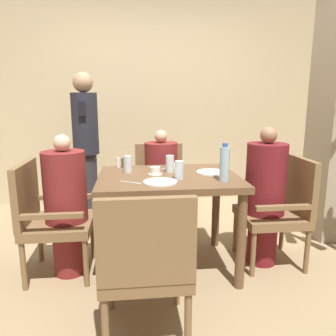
% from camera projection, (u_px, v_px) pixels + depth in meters
% --- Properties ---
extents(ground_plane, '(16.00, 16.00, 0.00)m').
position_uv_depth(ground_plane, '(169.00, 266.00, 2.69)').
color(ground_plane, '#9E8460').
extents(wall_back, '(8.00, 0.06, 2.80)m').
position_uv_depth(wall_back, '(153.00, 95.00, 4.19)').
color(wall_back, '#C6B289').
rests_on(wall_back, ground_plane).
extents(dining_table, '(1.08, 0.83, 0.77)m').
position_uv_depth(dining_table, '(169.00, 190.00, 2.56)').
color(dining_table, brown).
rests_on(dining_table, ground_plane).
extents(chair_left_side, '(0.50, 0.50, 0.89)m').
position_uv_depth(chair_left_side, '(48.00, 215.00, 2.49)').
color(chair_left_side, brown).
rests_on(chair_left_side, ground_plane).
extents(diner_in_left_chair, '(0.32, 0.32, 1.10)m').
position_uv_depth(diner_in_left_chair, '(66.00, 204.00, 2.49)').
color(diner_in_left_chair, maroon).
rests_on(diner_in_left_chair, ground_plane).
extents(chair_far_side, '(0.50, 0.50, 0.89)m').
position_uv_depth(chair_far_side, '(160.00, 185.00, 3.37)').
color(chair_far_side, brown).
rests_on(chair_far_side, ground_plane).
extents(diner_in_far_chair, '(0.32, 0.32, 1.06)m').
position_uv_depth(diner_in_far_chair, '(161.00, 182.00, 3.22)').
color(diner_in_far_chair, maroon).
rests_on(diner_in_far_chair, ground_plane).
extents(chair_right_side, '(0.50, 0.50, 0.89)m').
position_uv_depth(chair_right_side, '(280.00, 207.00, 2.69)').
color(chair_right_side, brown).
rests_on(chair_right_side, ground_plane).
extents(diner_in_right_chair, '(0.32, 0.32, 1.14)m').
position_uv_depth(diner_in_right_chair, '(265.00, 195.00, 2.65)').
color(diner_in_right_chair, maroon).
rests_on(diner_in_right_chair, ground_plane).
extents(chair_near_corner, '(0.50, 0.50, 0.89)m').
position_uv_depth(chair_near_corner, '(146.00, 261.00, 1.79)').
color(chair_near_corner, brown).
rests_on(chair_near_corner, ground_plane).
extents(standing_host, '(0.28, 0.31, 1.62)m').
position_uv_depth(standing_host, '(86.00, 144.00, 3.54)').
color(standing_host, '#2D2D33').
rests_on(standing_host, ground_plane).
extents(plate_main_left, '(0.24, 0.24, 0.01)m').
position_uv_depth(plate_main_left, '(160.00, 182.00, 2.31)').
color(plate_main_left, white).
rests_on(plate_main_left, dining_table).
extents(plate_main_right, '(0.24, 0.24, 0.01)m').
position_uv_depth(plate_main_right, '(212.00, 172.00, 2.61)').
color(plate_main_right, white).
rests_on(plate_main_right, dining_table).
extents(teacup_with_saucer, '(0.11, 0.11, 0.06)m').
position_uv_depth(teacup_with_saucer, '(155.00, 171.00, 2.55)').
color(teacup_with_saucer, white).
rests_on(teacup_with_saucer, dining_table).
extents(bowl_small, '(0.12, 0.12, 0.05)m').
position_uv_depth(bowl_small, '(174.00, 167.00, 2.75)').
color(bowl_small, white).
rests_on(bowl_small, dining_table).
extents(water_bottle, '(0.07, 0.07, 0.28)m').
position_uv_depth(water_bottle, '(224.00, 164.00, 2.33)').
color(water_bottle, '#A3C6DB').
rests_on(water_bottle, dining_table).
extents(glass_tall_near, '(0.07, 0.07, 0.14)m').
position_uv_depth(glass_tall_near, '(128.00, 164.00, 2.62)').
color(glass_tall_near, silver).
rests_on(glass_tall_near, dining_table).
extents(glass_tall_mid, '(0.07, 0.07, 0.14)m').
position_uv_depth(glass_tall_mid, '(179.00, 170.00, 2.40)').
color(glass_tall_mid, silver).
rests_on(glass_tall_mid, dining_table).
extents(glass_tall_far, '(0.07, 0.07, 0.14)m').
position_uv_depth(glass_tall_far, '(170.00, 164.00, 2.63)').
color(glass_tall_far, silver).
rests_on(glass_tall_far, dining_table).
extents(salt_shaker, '(0.03, 0.03, 0.08)m').
position_uv_depth(salt_shaker, '(118.00, 163.00, 2.82)').
color(salt_shaker, white).
rests_on(salt_shaker, dining_table).
extents(pepper_shaker, '(0.03, 0.03, 0.08)m').
position_uv_depth(pepper_shaker, '(123.00, 163.00, 2.82)').
color(pepper_shaker, '#4C3D2D').
rests_on(pepper_shaker, dining_table).
extents(fork_beside_plate, '(0.15, 0.11, 0.00)m').
position_uv_depth(fork_beside_plate, '(158.00, 168.00, 2.79)').
color(fork_beside_plate, silver).
rests_on(fork_beside_plate, dining_table).
extents(knife_beside_plate, '(0.16, 0.11, 0.00)m').
position_uv_depth(knife_beside_plate, '(131.00, 182.00, 2.31)').
color(knife_beside_plate, silver).
rests_on(knife_beside_plate, dining_table).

